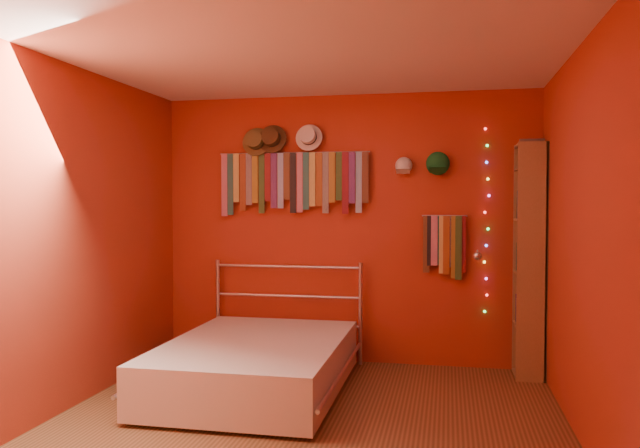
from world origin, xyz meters
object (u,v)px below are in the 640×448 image
Objects in this scene: bookshelf at (534,259)px; bed at (256,364)px; reading_lamp at (477,256)px; tie_rack at (292,179)px.

bookshelf reaches higher than bed.
reading_lamp is 0.17× the size of bookshelf.
bed is (-1.73, -0.83, -0.82)m from reading_lamp.
reading_lamp is at bearing -175.71° from bookshelf.
tie_rack is 0.72× the size of bookshelf.
bookshelf is 1.02× the size of bed.
reading_lamp is (1.69, -0.19, -0.68)m from tie_rack.
tie_rack reaches higher than bed.
tie_rack is 1.81m from bed.
bed is (-2.20, -0.87, -0.80)m from bookshelf.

